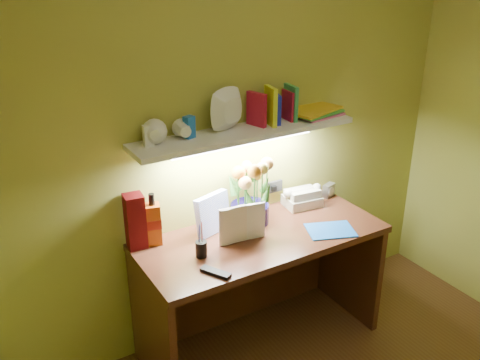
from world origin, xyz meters
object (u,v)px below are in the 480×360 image
at_px(telephone, 302,196).
at_px(whisky_bottle, 153,219).
at_px(desk_clock, 329,190).
at_px(flower_bouquet, 250,191).
at_px(desk, 261,291).

height_order(telephone, whisky_bottle, whisky_bottle).
distance_m(desk_clock, whisky_bottle, 1.19).
distance_m(telephone, whisky_bottle, 0.97).
bearing_deg(telephone, whisky_bottle, -175.28).
relative_size(telephone, whisky_bottle, 0.73).
distance_m(telephone, desk_clock, 0.23).
height_order(flower_bouquet, whisky_bottle, flower_bouquet).
relative_size(flower_bouquet, telephone, 1.83).
bearing_deg(flower_bouquet, desk, -97.82).
height_order(telephone, desk_clock, telephone).
relative_size(telephone, desk_clock, 2.50).
distance_m(desk, telephone, 0.63).
height_order(desk, telephone, telephone).
bearing_deg(desk_clock, desk, 177.97).
distance_m(flower_bouquet, desk_clock, 0.64).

